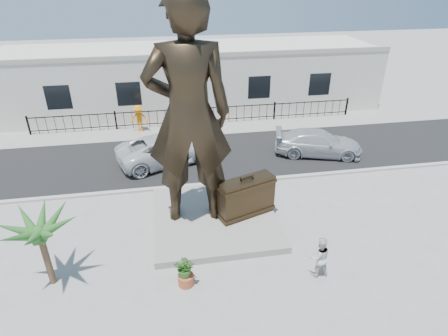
% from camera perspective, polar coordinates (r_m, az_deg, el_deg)
% --- Properties ---
extents(ground, '(100.00, 100.00, 0.00)m').
position_cam_1_polar(ground, '(15.35, 1.29, -11.13)').
color(ground, '#9E9991').
rests_on(ground, ground).
extents(street, '(40.00, 7.00, 0.01)m').
position_cam_1_polar(street, '(22.02, -2.65, 2.11)').
color(street, black).
rests_on(street, ground).
extents(curb, '(40.00, 0.25, 0.12)m').
position_cam_1_polar(curb, '(18.94, -1.28, -2.39)').
color(curb, '#A5A399').
rests_on(curb, ground).
extents(far_sidewalk, '(40.00, 2.50, 0.02)m').
position_cam_1_polar(far_sidewalk, '(25.64, -3.81, 6.04)').
color(far_sidewalk, '#9E9991').
rests_on(far_sidewalk, ground).
extents(plinth, '(5.20, 5.20, 0.30)m').
position_cam_1_polar(plinth, '(16.36, -1.44, -7.60)').
color(plinth, gray).
rests_on(plinth, ground).
extents(fence, '(22.00, 0.10, 1.20)m').
position_cam_1_polar(fence, '(26.16, -4.05, 7.90)').
color(fence, black).
rests_on(fence, ground).
extents(building, '(28.00, 7.00, 4.40)m').
position_cam_1_polar(building, '(29.66, -5.06, 13.61)').
color(building, silver).
rests_on(building, ground).
extents(statue, '(3.37, 2.27, 9.07)m').
position_cam_1_polar(statue, '(14.24, -5.44, 8.02)').
color(statue, black).
rests_on(statue, plinth).
extents(suitcase, '(2.55, 1.54, 1.71)m').
position_cam_1_polar(suitcase, '(15.90, 3.40, -4.43)').
color(suitcase, '#302314').
rests_on(suitcase, plinth).
extents(tourist, '(0.78, 0.61, 1.60)m').
position_cam_1_polar(tourist, '(13.87, 14.31, -12.99)').
color(tourist, silver).
rests_on(tourist, ground).
extents(car_white, '(6.17, 4.20, 1.57)m').
position_cam_1_polar(car_white, '(21.11, -8.51, 2.97)').
color(car_white, silver).
rests_on(car_white, street).
extents(car_silver, '(5.32, 3.29, 1.44)m').
position_cam_1_polar(car_silver, '(22.39, 14.18, 3.75)').
color(car_silver, '#B3B5B8').
rests_on(car_silver, street).
extents(worker, '(1.26, 0.86, 1.79)m').
position_cam_1_polar(worker, '(25.41, -12.81, 7.37)').
color(worker, orange).
rests_on(worker, far_sidewalk).
extents(palm_tree, '(1.80, 1.80, 3.20)m').
position_cam_1_polar(palm_tree, '(14.98, -24.52, -15.52)').
color(palm_tree, '#25551F').
rests_on(palm_tree, ground).
extents(planter, '(0.56, 0.56, 0.40)m').
position_cam_1_polar(planter, '(13.59, -5.81, -16.58)').
color(planter, '#A84E2C').
rests_on(planter, ground).
extents(shrub, '(0.86, 0.80, 0.79)m').
position_cam_1_polar(shrub, '(13.17, -5.94, -14.74)').
color(shrub, '#376821').
rests_on(shrub, planter).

